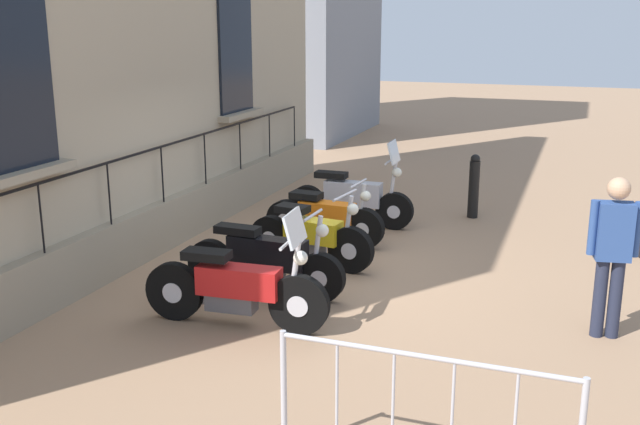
{
  "coord_description": "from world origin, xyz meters",
  "views": [
    {
      "loc": [
        3.46,
        -9.18,
        3.4
      ],
      "look_at": [
        0.13,
        0.0,
        0.8
      ],
      "focal_mm": 41.59,
      "sensor_mm": 36.0,
      "label": 1
    }
  ],
  "objects_px": {
    "motorcycle_orange": "(325,219)",
    "crowd_barrier": "(422,413)",
    "bollard": "(474,186)",
    "pedestrian_standing": "(613,248)",
    "motorcycle_red": "(237,288)",
    "motorcycle_silver": "(352,199)",
    "motorcycle_black": "(265,261)",
    "motorcycle_yellow": "(311,237)"
  },
  "relations": [
    {
      "from": "motorcycle_red",
      "to": "crowd_barrier",
      "type": "relative_size",
      "value": 0.96
    },
    {
      "from": "motorcycle_black",
      "to": "pedestrian_standing",
      "type": "distance_m",
      "value": 4.06
    },
    {
      "from": "motorcycle_orange",
      "to": "motorcycle_black",
      "type": "bearing_deg",
      "value": -89.85
    },
    {
      "from": "motorcycle_silver",
      "to": "bollard",
      "type": "distance_m",
      "value": 2.19
    },
    {
      "from": "motorcycle_yellow",
      "to": "motorcycle_orange",
      "type": "relative_size",
      "value": 0.99
    },
    {
      "from": "motorcycle_yellow",
      "to": "motorcycle_orange",
      "type": "distance_m",
      "value": 1.07
    },
    {
      "from": "bollard",
      "to": "motorcycle_yellow",
      "type": "bearing_deg",
      "value": -117.2
    },
    {
      "from": "bollard",
      "to": "pedestrian_standing",
      "type": "distance_m",
      "value": 4.99
    },
    {
      "from": "bollard",
      "to": "pedestrian_standing",
      "type": "bearing_deg",
      "value": -64.81
    },
    {
      "from": "motorcycle_red",
      "to": "motorcycle_orange",
      "type": "bearing_deg",
      "value": 92.42
    },
    {
      "from": "motorcycle_black",
      "to": "motorcycle_orange",
      "type": "xyz_separation_m",
      "value": [
        -0.01,
        2.25,
        -0.03
      ]
    },
    {
      "from": "motorcycle_black",
      "to": "motorcycle_silver",
      "type": "distance_m",
      "value": 3.39
    },
    {
      "from": "motorcycle_orange",
      "to": "crowd_barrier",
      "type": "relative_size",
      "value": 0.85
    },
    {
      "from": "motorcycle_yellow",
      "to": "motorcycle_silver",
      "type": "height_order",
      "value": "motorcycle_silver"
    },
    {
      "from": "motorcycle_red",
      "to": "motorcycle_yellow",
      "type": "height_order",
      "value": "motorcycle_red"
    },
    {
      "from": "motorcycle_black",
      "to": "bollard",
      "type": "bearing_deg",
      "value": 67.37
    },
    {
      "from": "motorcycle_orange",
      "to": "bollard",
      "type": "xyz_separation_m",
      "value": [
        1.91,
        2.32,
        0.17
      ]
    },
    {
      "from": "motorcycle_red",
      "to": "motorcycle_black",
      "type": "relative_size",
      "value": 1.02
    },
    {
      "from": "motorcycle_silver",
      "to": "motorcycle_orange",
      "type": "bearing_deg",
      "value": -93.81
    },
    {
      "from": "motorcycle_red",
      "to": "motorcycle_silver",
      "type": "height_order",
      "value": "motorcycle_silver"
    },
    {
      "from": "motorcycle_black",
      "to": "bollard",
      "type": "height_order",
      "value": "bollard"
    },
    {
      "from": "bollard",
      "to": "pedestrian_standing",
      "type": "xyz_separation_m",
      "value": [
        2.12,
        -4.5,
        0.45
      ]
    },
    {
      "from": "motorcycle_silver",
      "to": "pedestrian_standing",
      "type": "xyz_separation_m",
      "value": [
        3.95,
        -3.32,
        0.57
      ]
    },
    {
      "from": "motorcycle_red",
      "to": "crowd_barrier",
      "type": "bearing_deg",
      "value": -39.81
    },
    {
      "from": "motorcycle_yellow",
      "to": "crowd_barrier",
      "type": "height_order",
      "value": "motorcycle_yellow"
    },
    {
      "from": "crowd_barrier",
      "to": "pedestrian_standing",
      "type": "distance_m",
      "value": 3.55
    },
    {
      "from": "motorcycle_orange",
      "to": "motorcycle_silver",
      "type": "xyz_separation_m",
      "value": [
        0.08,
        1.13,
        0.05
      ]
    },
    {
      "from": "motorcycle_orange",
      "to": "bollard",
      "type": "relative_size",
      "value": 1.73
    },
    {
      "from": "motorcycle_red",
      "to": "crowd_barrier",
      "type": "height_order",
      "value": "motorcycle_red"
    },
    {
      "from": "pedestrian_standing",
      "to": "motorcycle_yellow",
      "type": "bearing_deg",
      "value": 163.74
    },
    {
      "from": "motorcycle_black",
      "to": "motorcycle_yellow",
      "type": "xyz_separation_m",
      "value": [
        0.17,
        1.19,
        -0.01
      ]
    },
    {
      "from": "motorcycle_black",
      "to": "crowd_barrier",
      "type": "relative_size",
      "value": 0.95
    },
    {
      "from": "motorcycle_black",
      "to": "motorcycle_yellow",
      "type": "relative_size",
      "value": 1.13
    },
    {
      "from": "motorcycle_red",
      "to": "bollard",
      "type": "bearing_deg",
      "value": 72.53
    },
    {
      "from": "motorcycle_yellow",
      "to": "motorcycle_orange",
      "type": "xyz_separation_m",
      "value": [
        -0.17,
        1.06,
        -0.02
      ]
    },
    {
      "from": "motorcycle_silver",
      "to": "bollard",
      "type": "bearing_deg",
      "value": 32.82
    },
    {
      "from": "motorcycle_red",
      "to": "motorcycle_silver",
      "type": "xyz_separation_m",
      "value": [
        -0.06,
        4.44,
        -0.01
      ]
    },
    {
      "from": "motorcycle_yellow",
      "to": "motorcycle_silver",
      "type": "bearing_deg",
      "value": 92.57
    },
    {
      "from": "motorcycle_yellow",
      "to": "pedestrian_standing",
      "type": "distance_m",
      "value": 4.06
    },
    {
      "from": "bollard",
      "to": "motorcycle_red",
      "type": "bearing_deg",
      "value": -107.47
    },
    {
      "from": "crowd_barrier",
      "to": "motorcycle_orange",
      "type": "bearing_deg",
      "value": 116.38
    },
    {
      "from": "bollard",
      "to": "motorcycle_black",
      "type": "bearing_deg",
      "value": -112.63
    }
  ]
}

